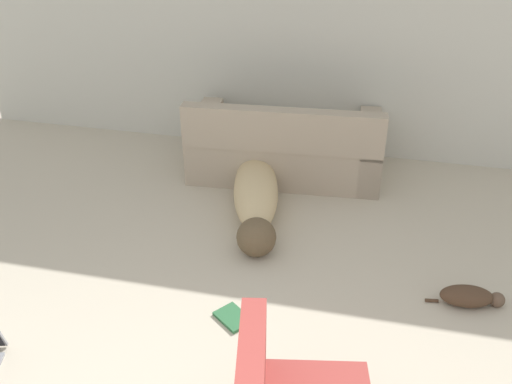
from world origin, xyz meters
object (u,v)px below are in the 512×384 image
object	(u,v)px
dog	(256,196)
book_green	(233,317)
couch	(285,148)
cat	(470,296)

from	to	relation	value
dog	book_green	size ratio (longest dim) A/B	6.06
couch	dog	world-z (taller)	couch
book_green	cat	bearing A→B (deg)	18.01
couch	book_green	world-z (taller)	couch
book_green	couch	bearing A→B (deg)	90.90
dog	book_green	world-z (taller)	dog
dog	couch	bearing A→B (deg)	158.84
dog	book_green	distance (m)	1.33
cat	book_green	xyz separation A→B (m)	(-1.53, -0.50, -0.05)
couch	cat	bearing A→B (deg)	130.50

